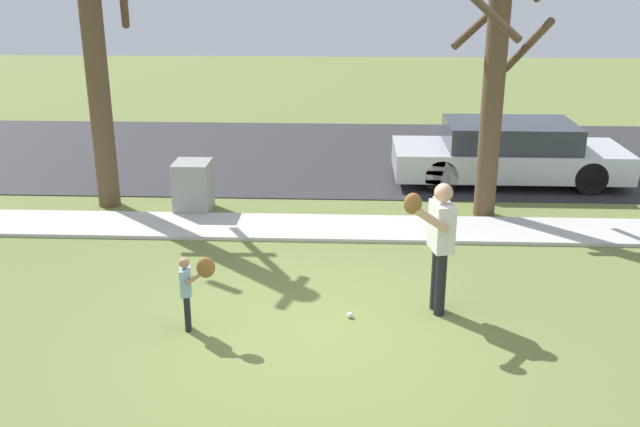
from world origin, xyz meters
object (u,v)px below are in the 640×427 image
Objects in this scene: person_child at (192,282)px; street_tree_near at (494,79)px; street_tree_far at (94,42)px; parked_sedan_silver at (508,153)px; baseball at (350,315)px; utility_cabinet at (193,187)px; person_adult at (438,235)px.

street_tree_near is (4.25, 4.47, 1.76)m from person_child.
street_tree_far reaches higher than person_child.
baseball is at bearing 62.63° from parked_sedan_silver.
baseball is 6.91m from parked_sedan_silver.
utility_cabinet is 0.20× the size of parked_sedan_silver.
parked_sedan_silver reaches higher than baseball.
parked_sedan_silver is (5.05, 6.53, -0.03)m from person_child.
person_adult is 23.21× the size of baseball.
street_tree_near is 2.84m from parked_sedan_silver.
utility_cabinet is 6.35m from parked_sedan_silver.
baseball is 0.02× the size of parked_sedan_silver.
baseball is at bearing -43.82° from street_tree_far.
baseball is (-1.08, -0.20, -1.02)m from person_adult.
person_child is at bearing 52.28° from parked_sedan_silver.
baseball is (1.89, 0.42, -0.62)m from person_child.
baseball is at bearing -0.61° from person_adult.
street_tree_near is 6.87m from street_tree_far.
person_child is 2.03m from baseball.
street_tree_near is at bearing -119.84° from person_adult.
person_adult is 0.37× the size of parked_sedan_silver.
parked_sedan_silver is at bearing 13.44° from street_tree_far.
person_child is 6.42m from street_tree_near.
street_tree_far reaches higher than person_adult.
baseball is 4.96m from utility_cabinet.
person_child is (-2.96, -0.62, -0.40)m from person_adult.
person_adult reaches higher than baseball.
baseball is 5.27m from street_tree_near.
street_tree_far is (-4.47, 4.29, 2.93)m from baseball.
street_tree_far is at bearing 13.44° from parked_sedan_silver.
person_adult reaches higher than parked_sedan_silver.
person_adult is at bearing -36.37° from street_tree_far.
baseball is 0.02× the size of street_tree_near.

